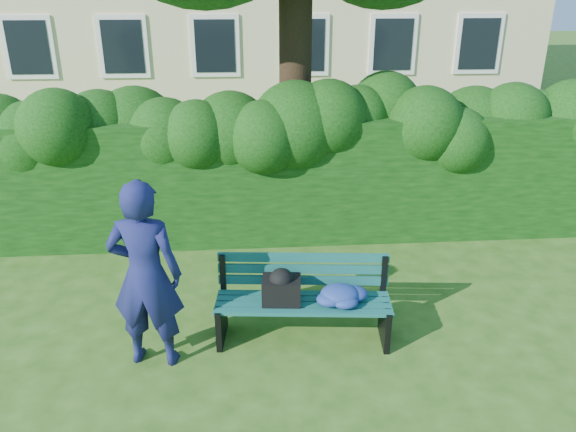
{
  "coord_description": "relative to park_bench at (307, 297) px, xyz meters",
  "views": [
    {
      "loc": [
        -0.49,
        -5.6,
        3.53
      ],
      "look_at": [
        0.0,
        0.6,
        0.95
      ],
      "focal_mm": 35.0,
      "sensor_mm": 36.0,
      "label": 1
    }
  ],
  "objects": [
    {
      "name": "park_bench",
      "position": [
        0.0,
        0.0,
        0.0
      ],
      "size": [
        1.87,
        0.73,
        0.89
      ],
      "rotation": [
        0.0,
        0.0,
        -0.1
      ],
      "color": "#0F474C",
      "rests_on": "ground"
    },
    {
      "name": "man_reading",
      "position": [
        -1.58,
        -0.26,
        0.46
      ],
      "size": [
        0.76,
        0.55,
        1.93
      ],
      "primitive_type": "imported",
      "rotation": [
        0.0,
        0.0,
        3.01
      ],
      "color": "#161A50",
      "rests_on": "ground"
    },
    {
      "name": "ground",
      "position": [
        -0.11,
        0.54,
        -0.51
      ],
      "size": [
        80.0,
        80.0,
        0.0
      ],
      "primitive_type": "plane",
      "color": "#2C5214",
      "rests_on": "ground"
    },
    {
      "name": "hedge",
      "position": [
        -0.11,
        2.74,
        0.39
      ],
      "size": [
        10.0,
        1.0,
        1.8
      ],
      "color": "black",
      "rests_on": "ground"
    }
  ]
}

